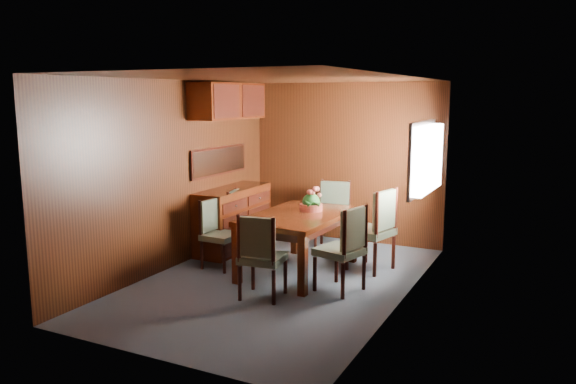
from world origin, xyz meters
The scene contains 11 objects.
ground centered at (0.00, 0.00, 0.00)m, with size 4.50×4.50×0.00m, color #3D4853.
room_shell centered at (-0.10, 0.33, 1.63)m, with size 3.06×4.52×2.41m.
sideboard centered at (-1.25, 1.00, 0.45)m, with size 0.48×1.40×0.90m, color #391307.
dining_table centered at (0.06, 0.44, 0.65)m, with size 1.06×1.64×0.75m.
chair_left_near centered at (-0.98, 0.17, 0.50)m, with size 0.43×0.45×0.90m.
chair_left_far centered at (-1.00, 0.81, 0.51)m, with size 0.52×0.53×0.92m.
chair_right_near centered at (0.84, 0.02, 0.55)m, with size 0.56×0.57×1.00m.
chair_right_far centered at (0.91, 0.93, 0.59)m, with size 0.60×0.61×1.06m.
chair_head centered at (0.10, -0.61, 0.53)m, with size 0.51×0.49×0.96m.
chair_foot centered at (0.01, 1.75, 0.55)m, with size 0.53×0.52×0.98m.
flower_centerpiece centered at (0.12, 0.68, 0.90)m, with size 0.32×0.32×0.32m.
Camera 1 is at (2.98, -5.74, 2.20)m, focal length 35.00 mm.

